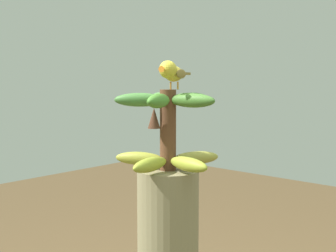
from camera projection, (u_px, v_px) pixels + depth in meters
name	position (u px, v px, depth m)	size (l,w,h in m)	color
banana_bunch	(168.00, 130.00, 1.26)	(0.32, 0.33, 0.24)	brown
perched_bird	(172.00, 72.00, 1.24)	(0.08, 0.18, 0.08)	#C68933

